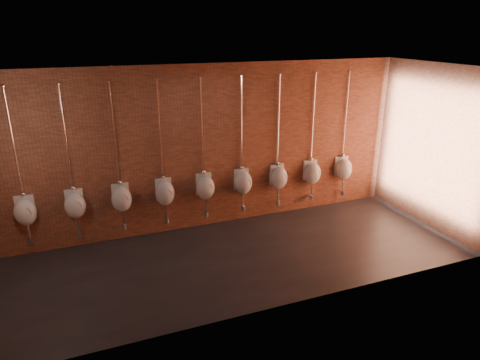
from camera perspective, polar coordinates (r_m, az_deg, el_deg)
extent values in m
plane|color=black|center=(7.56, -1.64, -10.60)|extent=(8.50, 8.50, 0.00)
cube|color=black|center=(6.55, -1.92, 14.31)|extent=(8.50, 3.00, 0.04)
cube|color=#9A5538|center=(8.25, -5.27, 4.09)|extent=(8.50, 0.04, 3.20)
cube|color=#9A5538|center=(5.59, 3.41, -3.70)|extent=(8.50, 0.04, 3.20)
cube|color=#9A5538|center=(9.16, 24.22, 3.99)|extent=(0.04, 3.00, 3.20)
ellipsoid|color=silver|center=(8.14, -26.72, -3.86)|extent=(0.38, 0.34, 0.48)
cube|color=silver|center=(8.23, -26.71, -3.24)|extent=(0.31, 0.06, 0.43)
cylinder|color=gray|center=(8.02, -26.81, -4.00)|extent=(0.21, 0.03, 0.21)
cylinder|color=white|center=(7.88, -27.97, 4.24)|extent=(0.03, 0.03, 1.86)
sphere|color=white|center=(8.12, -27.00, -1.68)|extent=(0.09, 0.09, 0.09)
cylinder|color=white|center=(7.72, -29.09, 10.87)|extent=(0.06, 0.06, 0.01)
cylinder|color=white|center=(8.27, -26.36, -6.00)|extent=(0.03, 0.03, 0.31)
cylinder|color=white|center=(8.36, -26.14, -7.33)|extent=(0.09, 0.09, 0.12)
cylinder|color=white|center=(8.43, -26.10, -7.10)|extent=(0.03, 0.16, 0.03)
ellipsoid|color=silver|center=(8.08, -21.13, -3.19)|extent=(0.38, 0.34, 0.48)
cube|color=silver|center=(8.17, -21.19, -2.57)|extent=(0.31, 0.06, 0.43)
cylinder|color=gray|center=(7.96, -21.13, -3.32)|extent=(0.21, 0.03, 0.21)
cylinder|color=white|center=(7.82, -22.20, 5.00)|extent=(0.03, 0.03, 1.86)
sphere|color=white|center=(8.06, -21.40, -1.00)|extent=(0.09, 0.09, 0.09)
cylinder|color=white|center=(7.66, -23.11, 11.71)|extent=(0.06, 0.06, 0.01)
cylinder|color=white|center=(8.21, -20.84, -5.35)|extent=(0.03, 0.03, 0.31)
cylinder|color=white|center=(8.30, -20.66, -6.70)|extent=(0.09, 0.09, 0.12)
cylinder|color=white|center=(8.37, -20.67, -6.47)|extent=(0.03, 0.16, 0.03)
ellipsoid|color=silver|center=(8.10, -15.51, -2.48)|extent=(0.38, 0.34, 0.48)
cube|color=silver|center=(8.19, -15.64, -1.88)|extent=(0.31, 0.06, 0.43)
cylinder|color=gray|center=(7.98, -15.43, -2.60)|extent=(0.21, 0.03, 0.21)
cylinder|color=white|center=(7.84, -16.37, 5.71)|extent=(0.03, 0.03, 1.86)
sphere|color=white|center=(8.08, -15.78, -0.30)|extent=(0.09, 0.09, 0.09)
cylinder|color=white|center=(7.68, -17.05, 12.43)|extent=(0.06, 0.06, 0.01)
cylinder|color=white|center=(8.23, -15.30, -4.65)|extent=(0.03, 0.03, 0.31)
cylinder|color=white|center=(8.32, -15.16, -6.01)|extent=(0.09, 0.09, 0.12)
cylinder|color=white|center=(8.39, -15.23, -5.78)|extent=(0.03, 0.16, 0.03)
ellipsoid|color=silver|center=(8.20, -9.98, -1.77)|extent=(0.38, 0.34, 0.48)
cube|color=silver|center=(8.29, -10.17, -1.17)|extent=(0.31, 0.06, 0.43)
cylinder|color=gray|center=(8.08, -9.82, -1.87)|extent=(0.21, 0.03, 0.21)
cylinder|color=white|center=(7.94, -10.63, 6.35)|extent=(0.03, 0.03, 1.86)
sphere|color=white|center=(8.18, -10.23, 0.40)|extent=(0.09, 0.09, 0.09)
cylinder|color=white|center=(7.78, -11.07, 13.00)|extent=(0.06, 0.06, 0.01)
cylinder|color=white|center=(8.33, -9.85, -3.92)|extent=(0.03, 0.03, 0.31)
cylinder|color=white|center=(8.41, -9.76, -5.26)|extent=(0.09, 0.09, 0.12)
cylinder|color=white|center=(8.49, -9.87, -5.05)|extent=(0.03, 0.16, 0.03)
ellipsoid|color=silver|center=(8.37, -4.64, -1.06)|extent=(0.38, 0.34, 0.48)
cube|color=silver|center=(8.46, -4.88, -0.48)|extent=(0.31, 0.06, 0.43)
cylinder|color=gray|center=(8.25, -4.40, -1.15)|extent=(0.21, 0.03, 0.21)
cylinder|color=white|center=(8.12, -5.07, 6.91)|extent=(0.03, 0.03, 1.86)
sphere|color=white|center=(8.35, -4.87, 1.06)|extent=(0.09, 0.09, 0.09)
cylinder|color=white|center=(7.97, -5.28, 13.43)|extent=(0.06, 0.06, 0.01)
cylinder|color=white|center=(8.50, -4.57, -3.18)|extent=(0.03, 0.03, 0.31)
cylinder|color=white|center=(8.58, -4.54, -4.50)|extent=(0.09, 0.09, 0.12)
cylinder|color=white|center=(8.65, -4.69, -4.30)|extent=(0.03, 0.16, 0.03)
ellipsoid|color=silver|center=(8.61, 0.45, -0.37)|extent=(0.38, 0.34, 0.48)
cube|color=silver|center=(8.70, 0.16, 0.18)|extent=(0.31, 0.06, 0.43)
cylinder|color=gray|center=(8.50, 0.75, -0.45)|extent=(0.21, 0.03, 0.21)
cylinder|color=white|center=(8.37, 0.22, 7.38)|extent=(0.03, 0.03, 1.86)
sphere|color=white|center=(8.59, 0.23, 1.69)|extent=(0.09, 0.09, 0.09)
cylinder|color=white|center=(8.22, 0.22, 13.71)|extent=(0.06, 0.06, 0.01)
cylinder|color=white|center=(8.74, 0.44, -2.45)|extent=(0.03, 0.03, 0.31)
cylinder|color=white|center=(8.82, 0.44, -3.74)|extent=(0.09, 0.09, 0.12)
cylinder|color=white|center=(8.89, 0.25, -3.55)|extent=(0.03, 0.16, 0.03)
ellipsoid|color=silver|center=(8.92, 5.21, 0.27)|extent=(0.38, 0.34, 0.48)
cube|color=silver|center=(9.01, 4.89, 0.80)|extent=(0.31, 0.06, 0.43)
cylinder|color=gray|center=(8.81, 5.57, 0.20)|extent=(0.21, 0.03, 0.21)
cylinder|color=white|center=(8.69, 5.16, 7.76)|extent=(0.03, 0.03, 1.86)
sphere|color=white|center=(8.90, 5.02, 2.26)|extent=(0.09, 0.09, 0.09)
cylinder|color=white|center=(8.54, 5.36, 13.86)|extent=(0.06, 0.06, 0.01)
cylinder|color=white|center=(9.04, 5.15, -1.74)|extent=(0.03, 0.03, 0.31)
cylinder|color=white|center=(9.12, 5.11, -3.00)|extent=(0.09, 0.09, 0.12)
cylinder|color=white|center=(9.19, 4.89, -2.82)|extent=(0.03, 0.16, 0.03)
ellipsoid|color=silver|center=(9.29, 9.64, 0.87)|extent=(0.38, 0.34, 0.48)
cube|color=silver|center=(9.37, 9.28, 1.37)|extent=(0.31, 0.06, 0.43)
cylinder|color=gray|center=(9.18, 10.03, 0.81)|extent=(0.21, 0.03, 0.21)
cylinder|color=white|center=(9.07, 9.74, 8.06)|extent=(0.03, 0.03, 1.86)
sphere|color=white|center=(9.27, 9.46, 2.78)|extent=(0.09, 0.09, 0.09)
cylinder|color=white|center=(8.93, 10.09, 13.90)|extent=(0.06, 0.06, 0.01)
cylinder|color=white|center=(9.40, 9.52, -1.07)|extent=(0.03, 0.03, 0.31)
cylinder|color=white|center=(9.48, 9.45, -2.29)|extent=(0.09, 0.09, 0.12)
cylinder|color=white|center=(9.54, 9.21, -2.12)|extent=(0.03, 0.16, 0.03)
ellipsoid|color=silver|center=(9.71, 13.70, 1.41)|extent=(0.38, 0.34, 0.48)
cube|color=silver|center=(9.79, 13.33, 1.88)|extent=(0.31, 0.06, 0.43)
cylinder|color=gray|center=(9.61, 14.12, 1.36)|extent=(0.21, 0.03, 0.21)
cylinder|color=white|center=(9.49, 13.93, 8.30)|extent=(0.03, 0.03, 1.86)
sphere|color=white|center=(9.69, 13.55, 3.24)|extent=(0.09, 0.09, 0.09)
cylinder|color=white|center=(9.36, 14.41, 13.86)|extent=(0.06, 0.06, 0.01)
cylinder|color=white|center=(9.82, 13.54, -0.45)|extent=(0.03, 0.03, 0.31)
cylinder|color=white|center=(9.89, 13.44, -1.62)|extent=(0.09, 0.09, 0.12)
cylinder|color=white|center=(9.95, 13.19, -1.47)|extent=(0.03, 0.16, 0.03)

